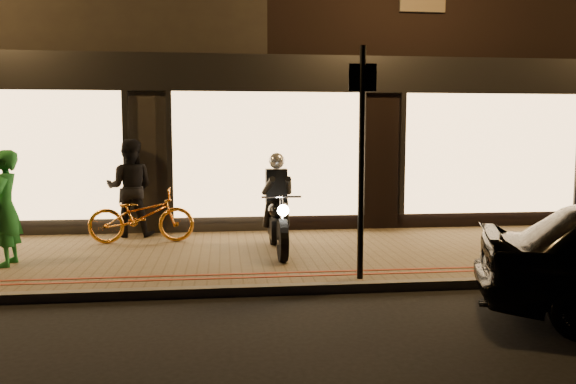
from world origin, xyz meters
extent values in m
plane|color=black|center=(0.00, 0.00, 0.00)|extent=(90.00, 90.00, 0.00)
cube|color=brown|center=(0.00, 2.00, 0.06)|extent=(50.00, 4.00, 0.12)
cube|color=#59544C|center=(0.00, 0.05, 0.06)|extent=(50.00, 0.14, 0.12)
cube|color=maroon|center=(0.00, 0.45, 0.12)|extent=(50.00, 0.06, 0.01)
cube|color=maroon|center=(0.00, 0.65, 0.12)|extent=(50.00, 0.06, 0.01)
cube|color=black|center=(-6.00, 9.00, 4.25)|extent=(12.00, 10.00, 8.50)
cube|color=black|center=(6.00, 9.00, 4.25)|extent=(12.00, 10.00, 8.50)
cube|color=black|center=(0.00, 3.95, 3.15)|extent=(48.00, 0.12, 0.70)
cube|color=#F2BD79|center=(-4.50, 3.94, 1.61)|extent=(3.60, 0.06, 2.38)
cube|color=#F2BD79|center=(0.00, 3.94, 1.61)|extent=(3.60, 0.06, 2.38)
cube|color=#F2BD79|center=(4.50, 3.94, 1.61)|extent=(3.60, 0.06, 2.38)
cylinder|color=black|center=(0.01, 1.34, 0.44)|extent=(0.13, 0.64, 0.64)
cylinder|color=black|center=(-0.01, 2.64, 0.44)|extent=(0.13, 0.64, 0.64)
cylinder|color=silver|center=(0.01, 1.34, 0.44)|extent=(0.14, 0.14, 0.14)
cylinder|color=silver|center=(-0.01, 2.64, 0.44)|extent=(0.14, 0.14, 0.14)
cube|color=black|center=(0.00, 2.04, 0.52)|extent=(0.27, 0.70, 0.30)
ellipsoid|color=black|center=(0.00, 1.91, 0.82)|extent=(0.33, 0.51, 0.29)
cube|color=black|center=(0.00, 2.34, 0.82)|extent=(0.23, 0.55, 0.09)
cylinder|color=silver|center=(0.00, 1.49, 1.07)|extent=(0.60, 0.04, 0.03)
cylinder|color=silver|center=(0.00, 1.39, 0.74)|extent=(0.05, 0.33, 0.71)
sphere|color=white|center=(0.01, 1.25, 0.90)|extent=(0.17, 0.17, 0.17)
cylinder|color=silver|center=(0.11, 2.49, 0.40)|extent=(0.08, 0.55, 0.07)
cube|color=black|center=(0.00, 2.21, 1.17)|extent=(0.34, 0.22, 0.55)
sphere|color=silver|center=(0.00, 2.15, 1.58)|extent=(0.26, 0.26, 0.26)
cylinder|color=black|center=(-0.16, 1.88, 1.20)|extent=(0.18, 0.61, 0.34)
cylinder|color=black|center=(0.16, 1.89, 1.20)|extent=(0.17, 0.61, 0.34)
cylinder|color=black|center=(-0.14, 2.16, 0.72)|extent=(0.20, 0.29, 0.46)
cylinder|color=black|center=(0.14, 2.17, 0.72)|extent=(0.19, 0.29, 0.46)
cylinder|color=black|center=(0.91, 0.25, 1.62)|extent=(0.09, 0.09, 3.00)
cube|color=black|center=(0.91, 0.25, 2.72)|extent=(0.35, 0.08, 0.35)
imported|color=orange|center=(-2.28, 3.07, 0.59)|extent=(1.83, 0.71, 0.94)
imported|color=#1F7531|center=(-3.96, 1.55, 0.95)|extent=(0.42, 0.62, 1.66)
imported|color=black|center=(-2.57, 3.73, 1.02)|extent=(0.90, 0.72, 1.79)
camera|label=1|loc=(-0.85, -6.81, 2.02)|focal=35.00mm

